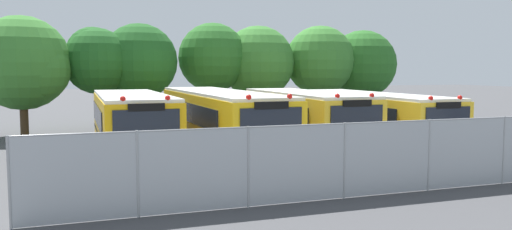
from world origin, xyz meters
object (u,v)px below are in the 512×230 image
school_bus_0 (132,123)px  tree_1 (96,59)px  tree_6 (363,63)px  tree_3 (212,58)px  tree_4 (257,62)px  tree_2 (139,60)px  school_bus_1 (219,119)px  traffic_cone (401,175)px  school_bus_3 (372,117)px  tree_5 (320,60)px  tree_0 (26,64)px  school_bus_2 (304,118)px

school_bus_0 → tree_1: tree_1 is taller
school_bus_0 → tree_6: (17.05, 11.13, 2.57)m
tree_3 → tree_4: 3.00m
school_bus_0 → tree_2: bearing=-98.5°
school_bus_1 → tree_6: 17.51m
traffic_cone → tree_1: bearing=116.9°
school_bus_0 → tree_3: size_ratio=1.42×
tree_3 → traffic_cone: size_ratio=11.62×
school_bus_3 → tree_3: (-4.76, 11.25, 2.90)m
school_bus_3 → tree_1: (-11.89, 9.52, 2.80)m
tree_1 → tree_5: bearing=5.5°
tree_2 → tree_3: bearing=14.6°
tree_1 → school_bus_0: bearing=-83.8°
tree_0 → tree_5: 18.26m
school_bus_3 → traffic_cone: school_bus_3 is taller
school_bus_1 → school_bus_3: size_ratio=1.12×
school_bus_0 → school_bus_2: school_bus_0 is taller
school_bus_3 → tree_5: tree_5 is taller
school_bus_3 → tree_0: size_ratio=1.64×
tree_3 → tree_4: bearing=-0.5°
school_bus_3 → tree_4: tree_4 is taller
traffic_cone → school_bus_0: bearing=136.1°
school_bus_2 → tree_5: tree_5 is taller
school_bus_3 → tree_3: tree_3 is taller
school_bus_0 → tree_6: size_ratio=1.47×
school_bus_0 → tree_4: (9.10, 11.22, 2.61)m
school_bus_0 → tree_3: bearing=-119.2°
tree_5 → traffic_cone: tree_5 is taller
tree_6 → tree_1: bearing=-174.9°
tree_5 → tree_1: bearing=-174.5°
tree_0 → tree_1: 3.63m
tree_5 → traffic_cone: 19.51m
tree_3 → traffic_cone: tree_3 is taller
school_bus_0 → school_bus_1: bearing=-177.7°
tree_1 → tree_4: size_ratio=0.92×
tree_3 → tree_6: (10.95, -0.11, -0.26)m
school_bus_3 → tree_1: tree_1 is taller
school_bus_2 → tree_2: 12.06m
school_bus_2 → tree_2: size_ratio=1.51×
school_bus_2 → tree_0: tree_0 is taller
tree_6 → school_bus_3: bearing=-119.0°
school_bus_3 → tree_5: (2.69, 10.93, 2.85)m
school_bus_0 → tree_5: 17.63m
school_bus_1 → school_bus_3: bearing=176.8°
tree_2 → traffic_cone: tree_2 is taller
school_bus_2 → tree_1: bearing=-48.3°
school_bus_1 → tree_4: size_ratio=1.83×
tree_3 → tree_6: 10.95m
tree_1 → tree_0: bearing=-170.4°
tree_0 → tree_2: (5.97, 1.10, 0.29)m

